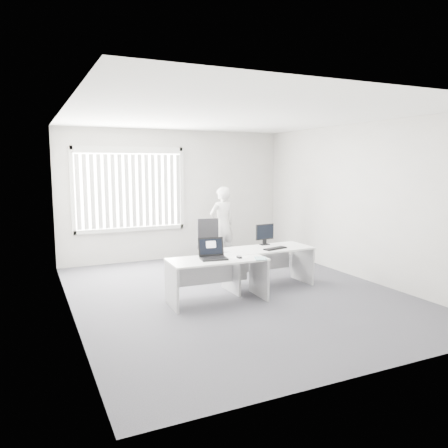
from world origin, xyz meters
name	(u,v)px	position (x,y,z in m)	size (l,w,h in m)	color
ground	(236,293)	(0.00, 0.00, 0.00)	(6.00, 6.00, 0.00)	#595860
wall_back	(175,195)	(0.00, 3.00, 1.40)	(5.00, 0.02, 2.80)	beige
wall_front	(376,235)	(0.00, -3.00, 1.40)	(5.00, 0.02, 2.80)	beige
wall_left	(68,215)	(-2.50, 0.00, 1.40)	(0.02, 6.00, 2.80)	beige
wall_right	(360,201)	(2.50, 0.00, 1.40)	(0.02, 6.00, 2.80)	beige
ceiling	(236,116)	(0.00, 0.00, 2.80)	(5.00, 6.00, 0.02)	white
window	(130,189)	(-1.00, 2.96, 1.55)	(2.32, 0.06, 1.76)	silver
blinds	(130,191)	(-1.00, 2.90, 1.52)	(2.20, 0.10, 1.50)	silver
desk_near	(217,271)	(-0.44, -0.25, 0.48)	(1.48, 0.73, 0.67)	silver
desk_far	(268,259)	(0.69, 0.15, 0.48)	(1.49, 0.74, 0.67)	silver
office_chair	(210,254)	(0.24, 1.63, 0.31)	(0.66, 0.66, 1.00)	black
person	(222,224)	(0.79, 2.25, 0.80)	(0.58, 0.38, 1.60)	white
laptop	(214,249)	(-0.50, -0.27, 0.82)	(0.39, 0.35, 0.30)	black
paper_sheet	(239,257)	(-0.10, -0.30, 0.67)	(0.27, 0.19, 0.00)	white
mouse	(239,257)	(-0.12, -0.36, 0.69)	(0.05, 0.09, 0.04)	#A7A7AA
booklet	(261,258)	(0.15, -0.53, 0.67)	(0.16, 0.23, 0.01)	white
keyboard	(275,248)	(0.73, 0.00, 0.68)	(0.43, 0.14, 0.02)	black
monitor	(265,234)	(0.77, 0.42, 0.85)	(0.36, 0.11, 0.36)	black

